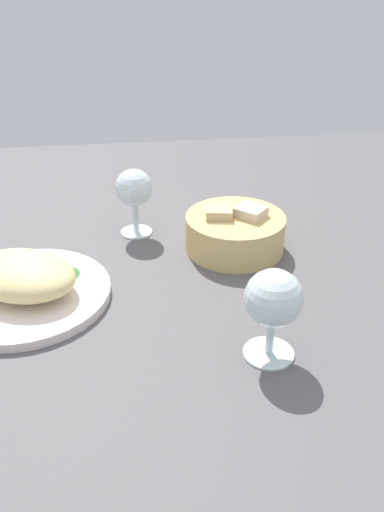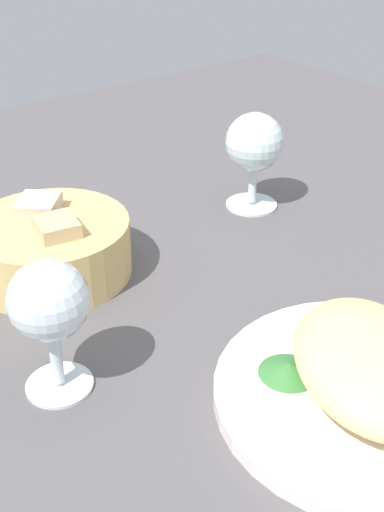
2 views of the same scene
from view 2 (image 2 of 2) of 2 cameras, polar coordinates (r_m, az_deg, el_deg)
name	(u,v)px [view 2 (image 2 of 2)]	position (r cm, az deg, el deg)	size (l,w,h in cm)	color
ground_plane	(230,315)	(66.14, 3.31, -5.08)	(140.00, 140.00, 2.00)	#555354
plate	(369,393)	(56.73, 14.94, -11.28)	(24.60, 24.60, 1.40)	white
omelette	(375,361)	(54.60, 15.41, -8.68)	(16.44, 11.74, 5.27)	#ECD48A
lettuce_garnish	(289,368)	(55.87, 8.28, -9.50)	(4.99, 4.99, 1.01)	#397A39
bread_basket	(51,246)	(70.56, -12.01, 0.81)	(16.56, 16.56, 7.64)	#DABA70
wine_glass_near	(254,147)	(81.56, 5.37, 9.32)	(7.11, 7.11, 12.09)	silver
wine_glass_far	(50,308)	(52.59, -12.10, -4.35)	(6.47, 6.47, 11.94)	silver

